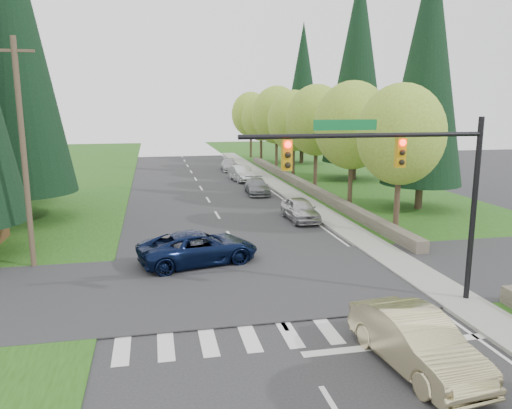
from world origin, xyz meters
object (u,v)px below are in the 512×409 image
object	(u,v)px
suv_navy	(199,248)
parked_car_b	(257,186)
parked_car_d	(241,172)
parked_car_a	(300,209)
parked_car_e	(229,165)
parked_car_c	(241,174)
sedan_champagne	(416,341)

from	to	relation	value
suv_navy	parked_car_b	size ratio (longest dim) A/B	1.28
parked_car_b	parked_car_d	xyz separation A→B (m)	(0.18, 8.49, 0.11)
parked_car_a	parked_car_d	world-z (taller)	parked_car_d
suv_navy	parked_car_b	distance (m)	18.32
suv_navy	parked_car_b	world-z (taller)	suv_navy
parked_car_e	suv_navy	bearing A→B (deg)	-98.55
suv_navy	parked_car_d	size ratio (longest dim) A/B	1.27
parked_car_b	parked_car_c	bearing A→B (deg)	93.59
parked_car_c	parked_car_d	size ratio (longest dim) A/B	1.01
parked_car_b	parked_car_d	bearing A→B (deg)	92.39
suv_navy	parked_car_a	distance (m)	10.27
parked_car_a	parked_car_d	bearing A→B (deg)	90.69
sedan_champagne	suv_navy	bearing A→B (deg)	109.24
parked_car_d	parked_car_e	xyz separation A→B (m)	(-0.18, 6.33, -0.13)
parked_car_a	parked_car_e	size ratio (longest dim) A/B	1.00
suv_navy	sedan_champagne	bearing A→B (deg)	-168.25
sedan_champagne	suv_navy	size ratio (longest dim) A/B	0.88
suv_navy	parked_car_c	world-z (taller)	suv_navy
parked_car_b	parked_car_e	bearing A→B (deg)	93.59
parked_car_b	parked_car_d	world-z (taller)	parked_car_d
parked_car_d	sedan_champagne	bearing A→B (deg)	-86.51
parked_car_b	parked_car_c	size ratio (longest dim) A/B	0.99
sedan_champagne	parked_car_b	size ratio (longest dim) A/B	1.12
parked_car_c	parked_car_d	bearing A→B (deg)	75.23
parked_car_b	parked_car_e	distance (m)	14.82
sedan_champagne	parked_car_d	bearing A→B (deg)	81.28
parked_car_a	parked_car_c	world-z (taller)	parked_car_c
sedan_champagne	suv_navy	world-z (taller)	sedan_champagne
parked_car_b	parked_car_d	distance (m)	8.49
sedan_champagne	parked_car_c	distance (m)	34.91
parked_car_a	parked_car_b	size ratio (longest dim) A/B	0.98
parked_car_d	parked_car_e	distance (m)	6.33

